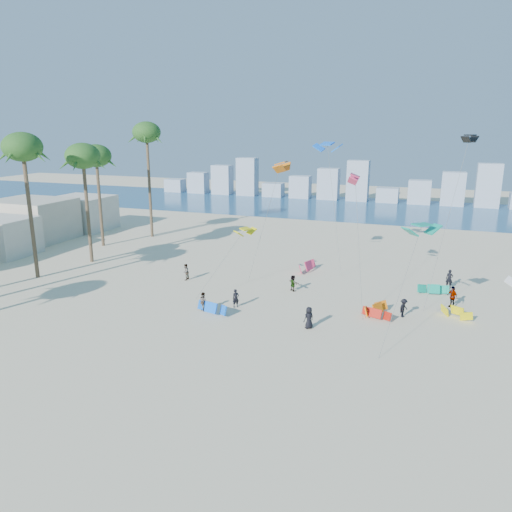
% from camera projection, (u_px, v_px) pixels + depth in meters
% --- Properties ---
extents(ground, '(220.00, 220.00, 0.00)m').
position_uv_depth(ground, '(116.00, 389.00, 29.11)').
color(ground, beige).
rests_on(ground, ground).
extents(ocean, '(220.00, 220.00, 0.00)m').
position_uv_depth(ocean, '(341.00, 207.00, 94.41)').
color(ocean, navy).
rests_on(ocean, ground).
extents(kitesurfer_near, '(0.70, 0.67, 1.61)m').
position_uv_depth(kitesurfer_near, '(236.00, 298.00, 42.10)').
color(kitesurfer_near, black).
rests_on(kitesurfer_near, ground).
extents(kitesurfer_mid, '(0.98, 0.92, 1.60)m').
position_uv_depth(kitesurfer_mid, '(203.00, 301.00, 41.40)').
color(kitesurfer_mid, gray).
rests_on(kitesurfer_mid, ground).
extents(kitesurfers_far, '(26.17, 14.98, 1.89)m').
position_uv_depth(kitesurfers_far, '(340.00, 292.00, 43.62)').
color(kitesurfers_far, black).
rests_on(kitesurfers_far, ground).
extents(grounded_kites, '(22.40, 17.57, 1.05)m').
position_uv_depth(grounded_kites, '(349.00, 295.00, 43.91)').
color(grounded_kites, blue).
rests_on(grounded_kites, ground).
extents(flying_kites, '(32.83, 21.52, 14.85)m').
position_uv_depth(flying_kites, '(365.00, 181.00, 43.22)').
color(flying_kites, yellow).
rests_on(flying_kites, ground).
extents(palm_row, '(7.50, 44.80, 15.83)m').
position_uv_depth(palm_row, '(20.00, 158.00, 47.95)').
color(palm_row, brown).
rests_on(palm_row, ground).
extents(distant_skyline, '(85.00, 3.00, 8.40)m').
position_uv_depth(distant_skyline, '(345.00, 186.00, 103.09)').
color(distant_skyline, '#9EADBF').
rests_on(distant_skyline, ground).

